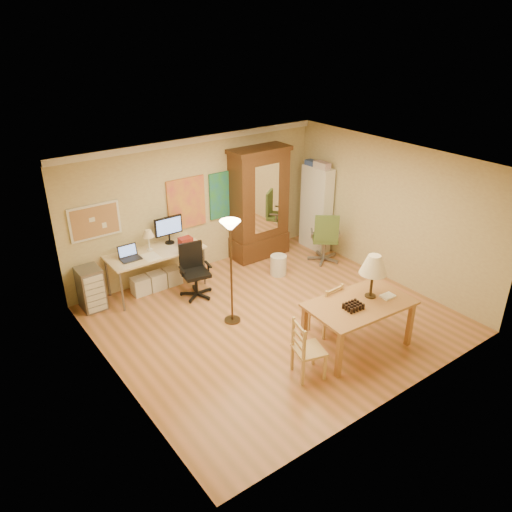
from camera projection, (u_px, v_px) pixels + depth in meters
floor at (275, 319)px, 8.58m from camera, size 5.50×5.50×0.00m
crown_molding at (195, 140)px, 9.22m from camera, size 5.50×0.08×0.12m
corkboard at (95, 221)px, 8.63m from camera, size 0.90×0.04×0.62m
art_panel_left at (186, 203)px, 9.61m from camera, size 0.80×0.04×1.00m
art_panel_right at (226, 194)px, 10.09m from camera, size 0.75×0.04×0.95m
dining_table at (365, 292)px, 7.53m from camera, size 1.66×1.06×1.50m
ladder_chair_back at (326, 310)px, 8.08m from camera, size 0.43×0.42×0.89m
ladder_chair_left at (307, 351)px, 7.07m from camera, size 0.50×0.52×0.91m
torchiere_lamp at (231, 242)px, 7.90m from camera, size 0.33×0.33×1.84m
computer_desk at (157, 265)px, 9.34m from camera, size 1.77×0.78×1.34m
office_chair_black at (195, 282)px, 9.21m from camera, size 0.62×0.62×1.01m
office_chair_green at (324, 248)px, 10.49m from camera, size 0.71×0.71×1.11m
drawer_cart at (91, 289)px, 8.76m from camera, size 0.39×0.47×0.78m
armoire at (259, 210)px, 10.46m from camera, size 1.28×0.61×2.35m
bookshelf at (316, 209)px, 10.84m from camera, size 0.28×0.74×1.86m
wastebin at (278, 265)px, 9.99m from camera, size 0.33×0.33×0.41m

